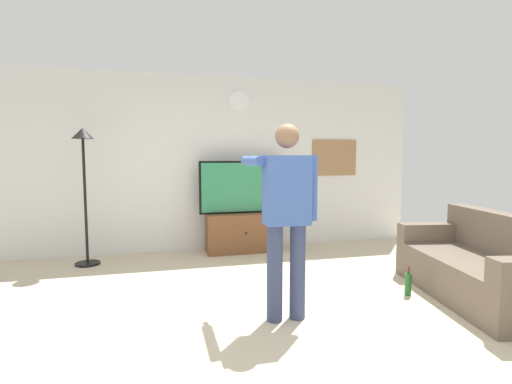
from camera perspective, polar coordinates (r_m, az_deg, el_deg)
ground_plane at (r=3.59m, az=3.95°, el=-18.74°), size 8.40×8.40×0.00m
back_wall at (r=6.15m, az=-4.69°, el=4.21°), size 6.40×0.10×2.70m
tv_stand at (r=5.96m, az=-1.91°, el=-5.99°), size 1.13×0.43×0.59m
television at (r=5.91m, az=-2.03°, el=0.74°), size 1.32×0.07×0.80m
wall_clock at (r=6.19m, az=-2.57°, el=13.23°), size 0.32×0.03×0.32m
framed_picture at (r=6.67m, az=11.46°, el=5.00°), size 0.79×0.04×0.60m
floor_lamp at (r=5.60m, az=-24.08°, el=3.30°), size 0.32×0.32×1.83m
person_standing_nearer_lamp at (r=3.41m, az=4.46°, el=-2.79°), size 0.57×0.78×1.74m
side_couch at (r=4.66m, az=30.33°, el=-9.67°), size 1.15×1.96×0.87m
beverage_bottle at (r=4.47m, az=21.55°, el=-12.47°), size 0.07×0.07×0.31m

